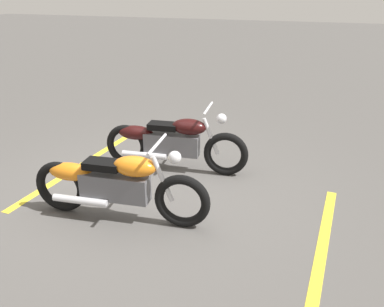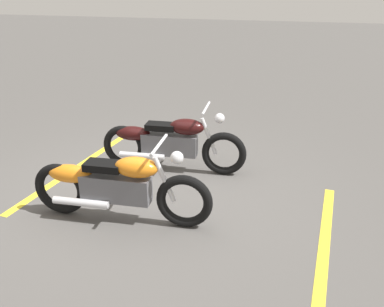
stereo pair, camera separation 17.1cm
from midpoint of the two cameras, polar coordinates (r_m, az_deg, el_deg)
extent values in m
plane|color=#514F4C|center=(5.63, -6.38, -5.10)|extent=(60.00, 60.00, 0.00)
torus|color=black|center=(4.62, -0.35, -6.88)|extent=(0.68, 0.18, 0.67)
torus|color=black|center=(5.18, -17.42, -4.57)|extent=(0.68, 0.18, 0.67)
cube|color=#59595E|center=(4.82, -10.01, -4.76)|extent=(0.86, 0.31, 0.32)
ellipsoid|color=orange|center=(4.60, -7.16, -1.85)|extent=(0.55, 0.33, 0.24)
ellipsoid|color=orange|center=(5.00, -16.14, -2.52)|extent=(0.58, 0.30, 0.22)
cube|color=black|center=(4.75, -11.68, -1.58)|extent=(0.46, 0.29, 0.09)
cylinder|color=silver|center=(4.55, -3.18, -3.69)|extent=(0.27, 0.08, 0.56)
cylinder|color=silver|center=(4.39, -3.92, 1.33)|extent=(0.10, 0.62, 0.04)
sphere|color=silver|center=(4.40, -1.38, -0.59)|extent=(0.15, 0.15, 0.15)
cylinder|color=silver|center=(4.95, -14.80, -6.55)|extent=(0.71, 0.16, 0.09)
torus|color=black|center=(5.91, 5.71, -0.10)|extent=(0.68, 0.19, 0.67)
torus|color=black|center=(6.27, -8.55, 1.16)|extent=(0.68, 0.19, 0.67)
cube|color=#59595E|center=(6.02, -2.11, 1.34)|extent=(0.86, 0.31, 0.32)
ellipsoid|color=black|center=(5.86, 0.41, 3.86)|extent=(0.55, 0.34, 0.24)
ellipsoid|color=black|center=(6.14, -7.28, 2.99)|extent=(0.58, 0.30, 0.22)
cube|color=black|center=(5.96, -3.35, 3.95)|extent=(0.46, 0.29, 0.09)
cylinder|color=silver|center=(5.84, 3.57, 2.46)|extent=(0.27, 0.09, 0.56)
cylinder|color=silver|center=(5.71, 3.18, 6.49)|extent=(0.11, 0.62, 0.04)
sphere|color=silver|center=(5.72, 5.12, 5.00)|extent=(0.15, 0.15, 0.15)
cylinder|color=silver|center=(6.07, -6.08, -0.23)|extent=(0.71, 0.17, 0.09)
cube|color=yellow|center=(6.57, -14.73, -1.49)|extent=(0.27, 3.20, 0.01)
cube|color=yellow|center=(4.49, 18.98, -14.37)|extent=(0.27, 3.20, 0.01)
camera|label=1|loc=(0.09, 90.96, -0.41)|focal=37.11mm
camera|label=2|loc=(0.09, -89.04, 0.41)|focal=37.11mm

